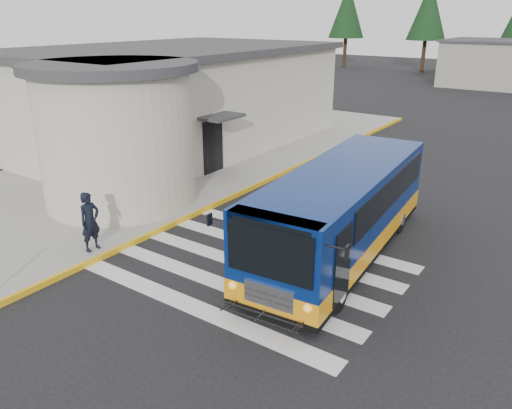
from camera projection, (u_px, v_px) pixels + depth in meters
The scene contains 8 objects.
ground at pixel (279, 259), 13.96m from camera, with size 140.00×140.00×0.00m, color black.
sidewalk at pixel (155, 169), 21.82m from camera, with size 10.00×34.00×0.15m, color gray.
curb_strip at pixel (246, 190), 19.16m from camera, with size 0.12×34.00×0.16m, color gold.
station_building at pixel (168, 99), 24.13m from camera, with size 12.70×18.70×4.80m.
crosswalk at pixel (248, 265), 13.62m from camera, with size 8.00×5.35×0.01m.
transit_bus at pixel (341, 215), 13.83m from camera, with size 3.45×9.12×2.53m.
pedestrian_a at pixel (90, 222), 13.89m from camera, with size 0.63×0.41×1.72m, color black.
pedestrian_b at pixel (86, 182), 17.01m from camera, with size 0.88×0.69×1.81m, color black.
Camera 1 is at (6.64, -10.60, 6.43)m, focal length 35.00 mm.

